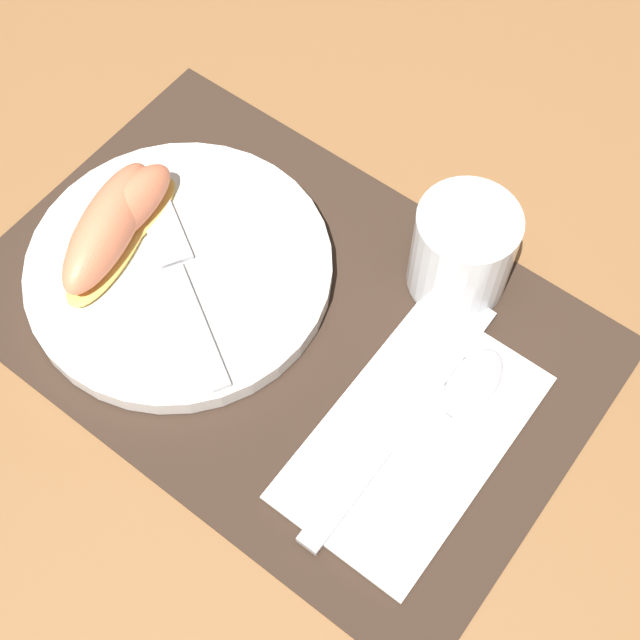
# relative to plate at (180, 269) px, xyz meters

# --- Properties ---
(ground_plane) EXTENTS (3.00, 3.00, 0.00)m
(ground_plane) POSITION_rel_plate_xyz_m (0.09, 0.02, -0.01)
(ground_plane) COLOR olive
(placemat) EXTENTS (0.46, 0.31, 0.00)m
(placemat) POSITION_rel_plate_xyz_m (0.09, 0.02, -0.01)
(placemat) COLOR #38281E
(placemat) RESTS_ON ground_plane
(plate) EXTENTS (0.24, 0.24, 0.02)m
(plate) POSITION_rel_plate_xyz_m (0.00, 0.00, 0.00)
(plate) COLOR white
(plate) RESTS_ON placemat
(juice_glass) EXTENTS (0.08, 0.08, 0.08)m
(juice_glass) POSITION_rel_plate_xyz_m (0.17, 0.13, 0.03)
(juice_glass) COLOR silver
(juice_glass) RESTS_ON placemat
(napkin) EXTENTS (0.12, 0.20, 0.00)m
(napkin) POSITION_rel_plate_xyz_m (0.22, -0.00, -0.01)
(napkin) COLOR white
(napkin) RESTS_ON placemat
(knife) EXTENTS (0.02, 0.23, 0.01)m
(knife) POSITION_rel_plate_xyz_m (0.21, -0.00, -0.00)
(knife) COLOR #BCBCC1
(knife) RESTS_ON napkin
(spoon) EXTENTS (0.03, 0.19, 0.01)m
(spoon) POSITION_rel_plate_xyz_m (0.23, 0.03, -0.00)
(spoon) COLOR #BCBCC1
(spoon) RESTS_ON napkin
(fork) EXTENTS (0.16, 0.11, 0.00)m
(fork) POSITION_rel_plate_xyz_m (0.01, -0.01, 0.01)
(fork) COLOR #BCBCC1
(fork) RESTS_ON plate
(citrus_wedge_0) EXTENTS (0.04, 0.11, 0.04)m
(citrus_wedge_0) POSITION_rel_plate_xyz_m (-0.06, 0.00, 0.02)
(citrus_wedge_0) COLOR #F7C656
(citrus_wedge_0) RESTS_ON plate
(citrus_wedge_1) EXTENTS (0.08, 0.14, 0.04)m
(citrus_wedge_1) POSITION_rel_plate_xyz_m (-0.05, -0.02, 0.03)
(citrus_wedge_1) COLOR #F7C656
(citrus_wedge_1) RESTS_ON plate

